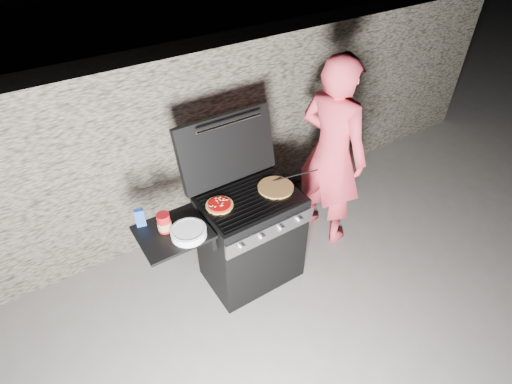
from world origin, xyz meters
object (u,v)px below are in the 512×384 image
gas_grill (226,250)px  pizza_topped (220,205)px  person (332,154)px  sauce_jar (164,222)px

gas_grill → pizza_topped: (-0.00, 0.05, 0.47)m
gas_grill → person: bearing=4.9°
sauce_jar → person: person is taller
pizza_topped → sauce_jar: sauce_jar is taller
pizza_topped → person: size_ratio=0.11×
gas_grill → sauce_jar: size_ratio=8.92×
person → gas_grill: bearing=81.3°
gas_grill → pizza_topped: 0.47m
gas_grill → sauce_jar: 0.70m
gas_grill → pizza_topped: bearing=93.9°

